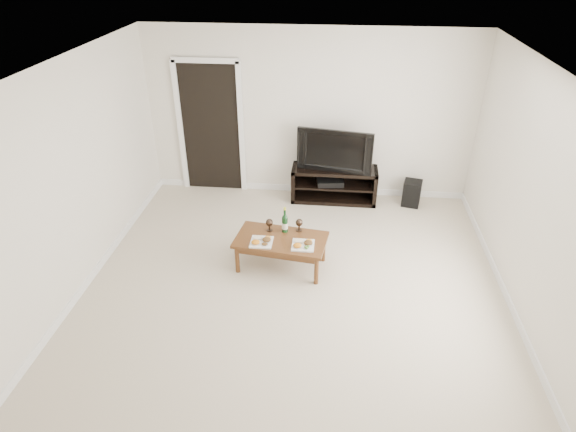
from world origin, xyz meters
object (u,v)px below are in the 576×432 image
Objects in this scene: media_console at (334,184)px; coffee_table at (281,252)px; subwoofer at (412,193)px; television at (336,149)px.

media_console is 1.96m from coffee_table.
media_console is 1.22m from subwoofer.
television reaches higher than media_console.
television is at bearing -168.53° from subwoofer.
subwoofer is (1.21, -0.03, -0.08)m from media_console.
subwoofer is at bearing 8.49° from television.
media_console is at bearing -168.53° from subwoofer.
television is (-0.00, 0.00, 0.60)m from media_console.
media_console reaches higher than subwoofer.
television is 2.86× the size of subwoofer.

